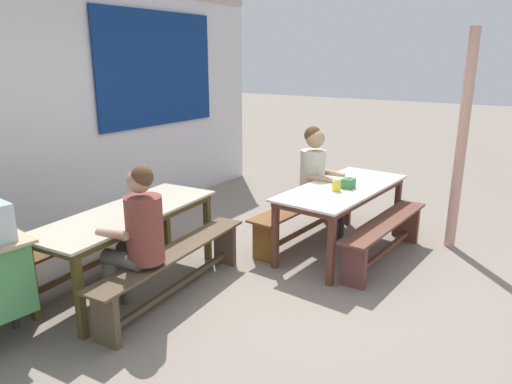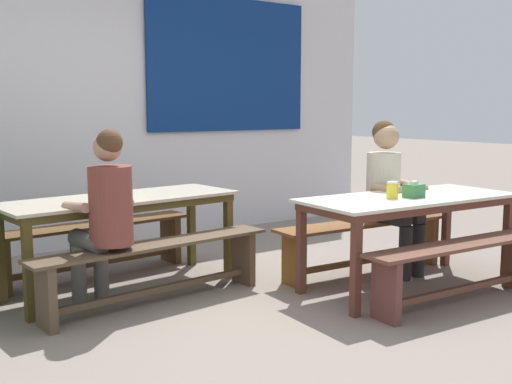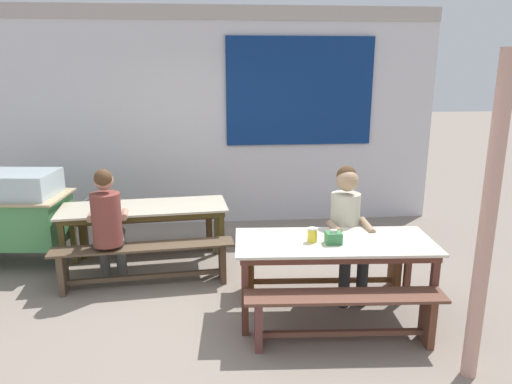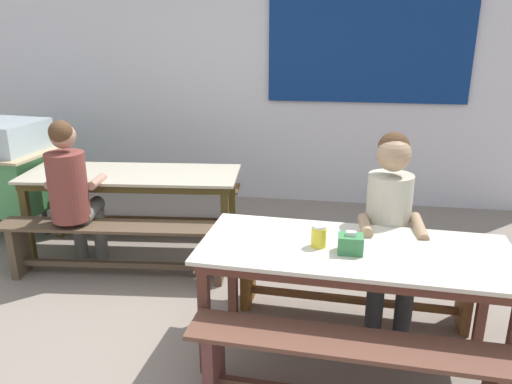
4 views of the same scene
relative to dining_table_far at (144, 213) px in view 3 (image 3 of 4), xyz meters
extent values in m
plane|color=gray|center=(0.82, -0.92, -0.67)|extent=(40.00, 40.00, 0.00)
cube|color=silver|center=(0.82, 1.69, 0.78)|extent=(6.48, 0.12, 2.89)
cube|color=navy|center=(2.05, 1.60, 1.26)|extent=(2.11, 0.03, 1.52)
cube|color=#AEA39E|center=(0.82, 1.71, 2.32)|extent=(6.48, 0.20, 0.20)
cube|color=#BBB199|center=(0.00, 0.00, 0.06)|extent=(1.91, 0.84, 0.02)
cube|color=#483C1A|center=(0.00, 0.00, 0.02)|extent=(1.83, 0.78, 0.06)
cube|color=#483C1A|center=(0.82, 0.35, -0.34)|extent=(0.07, 0.07, 0.66)
cube|color=#483C1A|center=(0.87, -0.20, -0.34)|extent=(0.07, 0.07, 0.66)
cube|color=#483C1A|center=(-0.87, 0.20, -0.34)|extent=(0.07, 0.07, 0.66)
cube|color=#483C1A|center=(-0.82, -0.35, -0.34)|extent=(0.07, 0.07, 0.66)
cube|color=silver|center=(1.88, -1.28, 0.06)|extent=(1.84, 0.86, 0.02)
cube|color=brown|center=(1.88, -1.28, 0.02)|extent=(1.75, 0.79, 0.06)
cube|color=brown|center=(2.71, -1.01, -0.34)|extent=(0.06, 0.06, 0.66)
cube|color=brown|center=(2.68, -1.64, -0.34)|extent=(0.06, 0.06, 0.66)
cube|color=brown|center=(1.08, -0.91, -0.34)|extent=(0.06, 0.06, 0.66)
cube|color=brown|center=(1.04, -1.55, -0.34)|extent=(0.06, 0.06, 0.66)
cube|color=brown|center=(-0.05, 0.50, -0.22)|extent=(1.80, 0.48, 0.02)
cube|color=brown|center=(0.72, 0.58, -0.45)|extent=(0.08, 0.27, 0.43)
cube|color=#53411B|center=(-0.81, 0.43, -0.45)|extent=(0.08, 0.27, 0.43)
cube|color=brown|center=(-0.05, 0.50, -0.56)|extent=(1.50, 0.18, 0.04)
cube|color=brown|center=(0.05, -0.50, -0.22)|extent=(1.91, 0.45, 0.02)
cube|color=brown|center=(0.87, -0.43, -0.45)|extent=(0.08, 0.24, 0.44)
cube|color=brown|center=(-0.78, -0.58, -0.45)|extent=(0.08, 0.24, 0.44)
cube|color=brown|center=(0.05, -0.50, -0.56)|extent=(1.61, 0.19, 0.04)
cube|color=brown|center=(1.91, -0.77, -0.22)|extent=(1.76, 0.41, 0.02)
cube|color=brown|center=(2.66, -0.81, -0.45)|extent=(0.08, 0.27, 0.43)
cube|color=brown|center=(1.16, -0.73, -0.45)|extent=(0.08, 0.27, 0.43)
cube|color=brown|center=(1.91, -0.77, -0.56)|extent=(1.46, 0.13, 0.04)
cube|color=brown|center=(1.85, -1.78, -0.22)|extent=(1.67, 0.37, 0.03)
cube|color=brown|center=(2.56, -1.82, -0.45)|extent=(0.07, 0.24, 0.43)
cube|color=brown|center=(1.14, -1.74, -0.45)|extent=(0.07, 0.24, 0.43)
cube|color=brown|center=(1.85, -1.78, -0.56)|extent=(1.38, 0.12, 0.04)
cube|color=#4C9555|center=(-1.63, 0.29, -0.13)|extent=(1.40, 0.84, 0.54)
cube|color=silver|center=(-1.63, 0.29, 0.29)|extent=(1.26, 0.75, 0.30)
cube|color=tan|center=(-1.63, 0.29, 0.15)|extent=(1.48, 0.92, 0.02)
cylinder|color=#333333|center=(-1.03, 0.22, -0.54)|extent=(0.05, 0.05, 0.26)
cylinder|color=#3F3F3F|center=(-0.79, 0.20, 0.03)|extent=(0.11, 0.70, 0.04)
cylinder|color=#29282A|center=(2.04, -1.12, -0.44)|extent=(0.11, 0.11, 0.46)
cylinder|color=#29282A|center=(2.22, -1.11, -0.44)|extent=(0.11, 0.11, 0.46)
cylinder|color=#29282A|center=(2.03, -0.95, -0.16)|extent=(0.15, 0.38, 0.13)
cylinder|color=#29282A|center=(2.21, -0.95, -0.16)|extent=(0.15, 0.38, 0.13)
cylinder|color=#BDB9A4|center=(2.11, -0.78, 0.11)|extent=(0.29, 0.29, 0.55)
sphere|color=tan|center=(2.11, -0.80, 0.52)|extent=(0.22, 0.22, 0.22)
sphere|color=#4C331E|center=(2.11, -0.77, 0.56)|extent=(0.20, 0.20, 0.20)
cylinder|color=tan|center=(1.95, -0.97, 0.09)|extent=(0.08, 0.31, 0.08)
cylinder|color=tan|center=(2.28, -0.96, 0.09)|extent=(0.08, 0.31, 0.10)
cylinder|color=#616058|center=(-0.25, -0.19, -0.44)|extent=(0.11, 0.11, 0.46)
cylinder|color=#616058|center=(-0.43, -0.21, -0.44)|extent=(0.11, 0.11, 0.46)
cylinder|color=#616058|center=(-0.23, -0.36, -0.16)|extent=(0.18, 0.39, 0.13)
cylinder|color=#616058|center=(-0.41, -0.38, -0.16)|extent=(0.18, 0.39, 0.13)
cylinder|color=brown|center=(-0.30, -0.54, 0.10)|extent=(0.30, 0.30, 0.54)
sphere|color=tan|center=(-0.30, -0.52, 0.50)|extent=(0.20, 0.20, 0.20)
sphere|color=#4C331E|center=(-0.30, -0.55, 0.54)|extent=(0.18, 0.18, 0.18)
cylinder|color=tan|center=(-0.15, -0.34, 0.09)|extent=(0.11, 0.31, 0.09)
cylinder|color=tan|center=(-0.49, -0.38, 0.09)|extent=(0.11, 0.31, 0.09)
cube|color=#397F47|center=(1.85, -1.35, 0.13)|extent=(0.14, 0.11, 0.10)
cube|color=white|center=(1.85, -1.35, 0.19)|extent=(0.06, 0.03, 0.02)
cylinder|color=yellow|center=(1.67, -1.29, 0.13)|extent=(0.09, 0.09, 0.12)
cylinder|color=white|center=(1.67, -1.29, 0.20)|extent=(0.08, 0.08, 0.02)
cylinder|color=tan|center=(2.70, -2.27, 0.53)|extent=(0.11, 0.11, 2.39)
camera|label=1|loc=(-2.70, -3.23, 1.42)|focal=32.88mm
camera|label=2|loc=(-1.88, -4.50, 0.76)|focal=43.06mm
camera|label=3|loc=(0.80, -5.28, 1.60)|focal=33.49mm
camera|label=4|loc=(1.72, -3.97, 1.30)|focal=35.11mm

